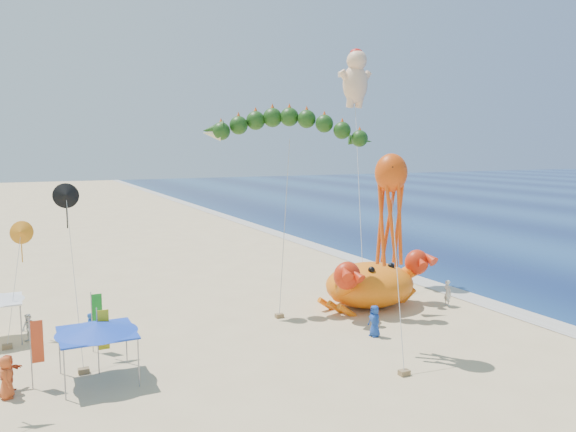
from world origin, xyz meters
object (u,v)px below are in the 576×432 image
object	(u,v)px
dragon_kite	(287,131)
canopy_blue	(97,328)
crab_inflatable	(371,283)
cherub_kite	(356,77)
octopus_kite	(391,201)

from	to	relation	value
dragon_kite	canopy_blue	distance (m)	17.11
crab_inflatable	dragon_kite	bearing A→B (deg)	157.29
crab_inflatable	cherub_kite	size ratio (longest dim) A/B	0.46
crab_inflatable	cherub_kite	xyz separation A→B (m)	(3.31, 7.41, 14.37)
dragon_kite	canopy_blue	bearing A→B (deg)	-152.32
dragon_kite	canopy_blue	world-z (taller)	dragon_kite
crab_inflatable	canopy_blue	xyz separation A→B (m)	(-17.93, -4.58, 0.84)
cherub_kite	canopy_blue	distance (m)	27.89
crab_inflatable	canopy_blue	size ratio (longest dim) A/B	2.29
dragon_kite	crab_inflatable	bearing A→B (deg)	-22.71
dragon_kite	octopus_kite	size ratio (longest dim) A/B	1.24
crab_inflatable	octopus_kite	bearing A→B (deg)	-117.86
crab_inflatable	canopy_blue	world-z (taller)	crab_inflatable
canopy_blue	cherub_kite	bearing A→B (deg)	29.45
cherub_kite	octopus_kite	size ratio (longest dim) A/B	1.77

